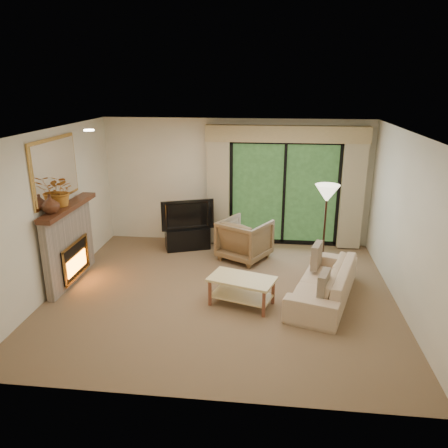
# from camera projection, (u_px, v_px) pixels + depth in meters

# --- Properties ---
(floor) EXTENTS (5.50, 5.50, 0.00)m
(floor) POSITION_uv_depth(u_px,v_px,m) (222.00, 294.00, 7.12)
(floor) COLOR brown
(floor) RESTS_ON ground
(ceiling) EXTENTS (5.50, 5.50, 0.00)m
(ceiling) POSITION_uv_depth(u_px,v_px,m) (222.00, 132.00, 6.31)
(ceiling) COLOR white
(ceiling) RESTS_ON ground
(wall_back) EXTENTS (5.00, 0.00, 5.00)m
(wall_back) POSITION_uv_depth(u_px,v_px,m) (236.00, 182.00, 9.08)
(wall_back) COLOR beige
(wall_back) RESTS_ON ground
(wall_front) EXTENTS (5.00, 0.00, 5.00)m
(wall_front) POSITION_uv_depth(u_px,v_px,m) (192.00, 292.00, 4.36)
(wall_front) COLOR beige
(wall_front) RESTS_ON ground
(wall_left) EXTENTS (0.00, 5.00, 5.00)m
(wall_left) POSITION_uv_depth(u_px,v_px,m) (52.00, 212.00, 7.01)
(wall_left) COLOR beige
(wall_left) RESTS_ON ground
(wall_right) EXTENTS (0.00, 5.00, 5.00)m
(wall_right) POSITION_uv_depth(u_px,v_px,m) (407.00, 224.00, 6.42)
(wall_right) COLOR beige
(wall_right) RESTS_ON ground
(fireplace) EXTENTS (0.24, 1.70, 1.37)m
(fireplace) POSITION_uv_depth(u_px,v_px,m) (69.00, 244.00, 7.38)
(fireplace) COLOR gray
(fireplace) RESTS_ON floor
(mirror) EXTENTS (0.07, 1.45, 1.02)m
(mirror) POSITION_uv_depth(u_px,v_px,m) (55.00, 170.00, 7.00)
(mirror) COLOR tan
(mirror) RESTS_ON wall_left
(sliding_door) EXTENTS (2.26, 0.10, 2.16)m
(sliding_door) POSITION_uv_depth(u_px,v_px,m) (284.00, 193.00, 8.98)
(sliding_door) COLOR black
(sliding_door) RESTS_ON floor
(curtain_left) EXTENTS (0.45, 0.18, 2.35)m
(curtain_left) POSITION_uv_depth(u_px,v_px,m) (218.00, 188.00, 8.99)
(curtain_left) COLOR tan
(curtain_left) RESTS_ON floor
(curtain_right) EXTENTS (0.45, 0.18, 2.35)m
(curtain_right) POSITION_uv_depth(u_px,v_px,m) (352.00, 192.00, 8.70)
(curtain_right) COLOR tan
(curtain_right) RESTS_ON floor
(cornice) EXTENTS (3.20, 0.24, 0.32)m
(cornice) POSITION_uv_depth(u_px,v_px,m) (287.00, 134.00, 8.52)
(cornice) COLOR tan
(cornice) RESTS_ON wall_back
(media_console) EXTENTS (0.97, 0.69, 0.45)m
(media_console) POSITION_uv_depth(u_px,v_px,m) (187.00, 238.00, 9.00)
(media_console) COLOR black
(media_console) RESTS_ON floor
(tv) EXTENTS (1.04, 0.50, 0.61)m
(tv) POSITION_uv_depth(u_px,v_px,m) (187.00, 213.00, 8.83)
(tv) COLOR black
(tv) RESTS_ON media_console
(armchair) EXTENTS (1.16, 1.17, 0.79)m
(armchair) POSITION_uv_depth(u_px,v_px,m) (245.00, 239.00, 8.42)
(armchair) COLOR brown
(armchair) RESTS_ON floor
(sofa) EXTENTS (1.32, 2.13, 0.58)m
(sofa) POSITION_uv_depth(u_px,v_px,m) (323.00, 282.00, 6.86)
(sofa) COLOR tan
(sofa) RESTS_ON floor
(pillow_near) EXTENTS (0.23, 0.43, 0.42)m
(pillow_near) POSITION_uv_depth(u_px,v_px,m) (324.00, 286.00, 6.26)
(pillow_near) COLOR #4D3F2A
(pillow_near) RESTS_ON sofa
(pillow_far) EXTENTS (0.23, 0.44, 0.42)m
(pillow_far) POSITION_uv_depth(u_px,v_px,m) (317.00, 256.00, 7.35)
(pillow_far) COLOR #4D3F2A
(pillow_far) RESTS_ON sofa
(coffee_table) EXTENTS (1.11, 0.82, 0.45)m
(coffee_table) POSITION_uv_depth(u_px,v_px,m) (242.00, 291.00, 6.72)
(coffee_table) COLOR #E9CC89
(coffee_table) RESTS_ON floor
(floor_lamp) EXTENTS (0.44, 0.44, 1.60)m
(floor_lamp) POSITION_uv_depth(u_px,v_px,m) (324.00, 229.00, 7.77)
(floor_lamp) COLOR beige
(floor_lamp) RESTS_ON floor
(vase) EXTENTS (0.35, 0.35, 0.29)m
(vase) POSITION_uv_depth(u_px,v_px,m) (50.00, 204.00, 6.66)
(vase) COLOR #472414
(vase) RESTS_ON fireplace
(branches) EXTENTS (0.51, 0.46, 0.51)m
(branches) POSITION_uv_depth(u_px,v_px,m) (61.00, 191.00, 6.99)
(branches) COLOR #AD6820
(branches) RESTS_ON fireplace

